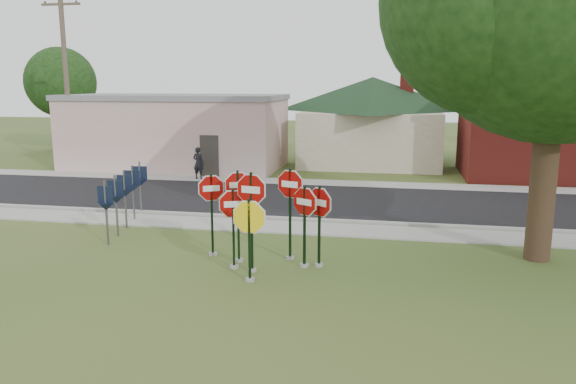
% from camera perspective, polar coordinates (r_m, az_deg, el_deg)
% --- Properties ---
extents(ground, '(120.00, 120.00, 0.00)m').
position_cam_1_polar(ground, '(13.99, -4.38, -9.34)').
color(ground, '#36551F').
rests_on(ground, ground).
extents(sidewalk_near, '(60.00, 1.60, 0.06)m').
position_cam_1_polar(sidewalk_near, '(19.09, -0.02, -3.62)').
color(sidewalk_near, gray).
rests_on(sidewalk_near, ground).
extents(road, '(60.00, 7.00, 0.04)m').
position_cam_1_polar(road, '(23.41, 2.08, -0.90)').
color(road, black).
rests_on(road, ground).
extents(sidewalk_far, '(60.00, 1.60, 0.06)m').
position_cam_1_polar(sidewalk_far, '(27.59, 3.47, 0.94)').
color(sidewalk_far, gray).
rests_on(sidewalk_far, ground).
extents(curb, '(60.00, 0.20, 0.14)m').
position_cam_1_polar(curb, '(20.04, 0.53, -2.80)').
color(curb, gray).
rests_on(curb, ground).
extents(stop_sign_center, '(1.10, 0.24, 2.75)m').
position_cam_1_polar(stop_sign_center, '(14.42, -3.74, -1.51)').
color(stop_sign_center, gray).
rests_on(stop_sign_center, ground).
extents(stop_sign_yellow, '(1.15, 0.24, 2.21)m').
position_cam_1_polar(stop_sign_yellow, '(13.80, -3.95, -3.82)').
color(stop_sign_yellow, gray).
rests_on(stop_sign_yellow, ground).
extents(stop_sign_left, '(0.97, 0.37, 2.26)m').
position_cam_1_polar(stop_sign_left, '(14.81, -5.59, -2.68)').
color(stop_sign_left, gray).
rests_on(stop_sign_left, ground).
extents(stop_sign_right, '(0.93, 0.54, 2.32)m').
position_cam_1_polar(stop_sign_right, '(14.84, 1.70, -2.43)').
color(stop_sign_right, gray).
rests_on(stop_sign_right, ground).
extents(stop_sign_back_right, '(1.04, 0.36, 2.68)m').
position_cam_1_polar(stop_sign_back_right, '(15.41, 0.22, -0.88)').
color(stop_sign_back_right, gray).
rests_on(stop_sign_back_right, ground).
extents(stop_sign_back_left, '(0.91, 0.36, 2.65)m').
position_cam_1_polar(stop_sign_back_left, '(15.26, -5.10, -1.26)').
color(stop_sign_back_left, gray).
rests_on(stop_sign_back_left, ground).
extents(stop_sign_far_right, '(0.92, 0.64, 2.31)m').
position_cam_1_polar(stop_sign_far_right, '(14.90, 3.21, -2.38)').
color(stop_sign_far_right, gray).
rests_on(stop_sign_far_right, ground).
extents(stop_sign_far_left, '(0.90, 0.51, 2.47)m').
position_cam_1_polar(stop_sign_far_left, '(15.94, -7.77, -1.20)').
color(stop_sign_far_left, gray).
rests_on(stop_sign_far_left, ground).
extents(route_sign_row, '(1.43, 4.63, 2.00)m').
position_cam_1_polar(route_sign_row, '(19.66, -16.24, -0.07)').
color(route_sign_row, '#59595E').
rests_on(route_sign_row, ground).
extents(building_stucco, '(12.20, 6.20, 4.20)m').
position_cam_1_polar(building_stucco, '(33.20, -11.28, 6.15)').
color(building_stucco, beige).
rests_on(building_stucco, ground).
extents(building_house, '(11.60, 11.60, 6.20)m').
position_cam_1_polar(building_house, '(34.69, 8.57, 8.92)').
color(building_house, beige).
rests_on(building_house, ground).
extents(building_brick, '(10.20, 6.20, 4.75)m').
position_cam_1_polar(building_brick, '(32.36, 26.26, 5.56)').
color(building_brick, maroon).
rests_on(building_brick, ground).
extents(utility_pole_near, '(2.20, 0.26, 9.50)m').
position_cam_1_polar(utility_pole_near, '(32.89, -21.59, 10.47)').
color(utility_pole_near, '#4C4032').
rests_on(utility_pole_near, ground).
extents(bg_tree_left, '(4.90, 4.90, 7.35)m').
position_cam_1_polar(bg_tree_left, '(43.54, -22.10, 10.27)').
color(bg_tree_left, black).
rests_on(bg_tree_left, ground).
extents(pedestrian, '(0.66, 0.50, 1.63)m').
position_cam_1_polar(pedestrian, '(28.75, -9.09, 2.93)').
color(pedestrian, black).
rests_on(pedestrian, sidewalk_far).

